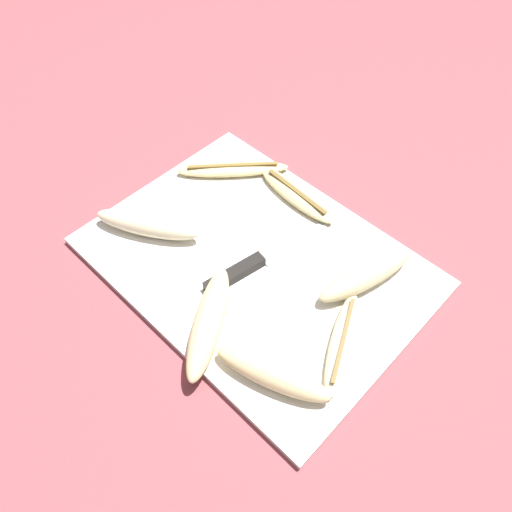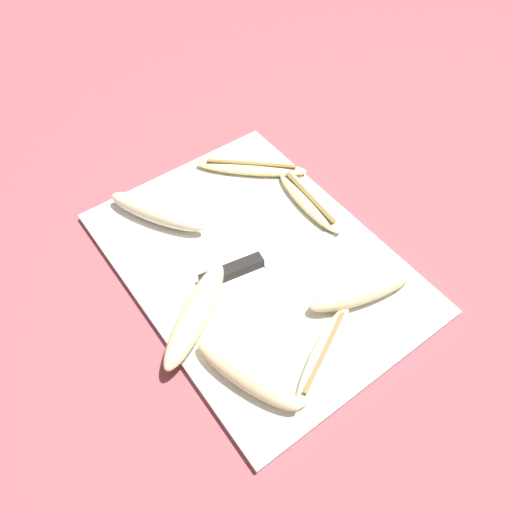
% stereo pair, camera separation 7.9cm
% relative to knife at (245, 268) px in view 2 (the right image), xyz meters
% --- Properties ---
extents(ground_plane, '(4.00, 4.00, 0.00)m').
position_rel_knife_xyz_m(ground_plane, '(-0.01, 0.03, -0.02)').
color(ground_plane, '#93474C').
extents(cutting_board, '(0.52, 0.38, 0.01)m').
position_rel_knife_xyz_m(cutting_board, '(-0.01, 0.03, -0.01)').
color(cutting_board, white).
rests_on(cutting_board, ground_plane).
extents(knife, '(0.06, 0.23, 0.02)m').
position_rel_knife_xyz_m(knife, '(0.00, 0.00, 0.00)').
color(knife, black).
rests_on(knife, cutting_board).
extents(banana_soft_right, '(0.09, 0.18, 0.04)m').
position_rel_knife_xyz_m(banana_soft_right, '(0.14, 0.11, 0.01)').
color(banana_soft_right, beige).
rests_on(banana_soft_right, cutting_board).
extents(banana_golden_short, '(0.16, 0.18, 0.02)m').
position_rel_knife_xyz_m(banana_golden_short, '(-0.18, 0.14, 0.00)').
color(banana_golden_short, '#EDD689').
rests_on(banana_golden_short, cutting_board).
extents(banana_pale_long, '(0.18, 0.12, 0.04)m').
position_rel_knife_xyz_m(banana_pale_long, '(-0.18, -0.06, 0.01)').
color(banana_pale_long, beige).
rests_on(banana_pale_long, cutting_board).
extents(banana_ripe_center, '(0.14, 0.18, 0.04)m').
position_rel_knife_xyz_m(banana_ripe_center, '(0.03, -0.11, 0.01)').
color(banana_ripe_center, beige).
rests_on(banana_ripe_center, cutting_board).
extents(banana_cream_curved, '(0.11, 0.17, 0.02)m').
position_rel_knife_xyz_m(banana_cream_curved, '(0.19, 0.00, 0.00)').
color(banana_cream_curved, beige).
rests_on(banana_cream_curved, cutting_board).
extents(banana_mellow_near, '(0.17, 0.09, 0.03)m').
position_rel_knife_xyz_m(banana_mellow_near, '(0.15, -0.10, 0.01)').
color(banana_mellow_near, beige).
rests_on(banana_mellow_near, cutting_board).
extents(banana_spotted_left, '(0.17, 0.06, 0.02)m').
position_rel_knife_xyz_m(banana_spotted_left, '(-0.05, 0.17, 0.00)').
color(banana_spotted_left, '#DBC684').
rests_on(banana_spotted_left, cutting_board).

